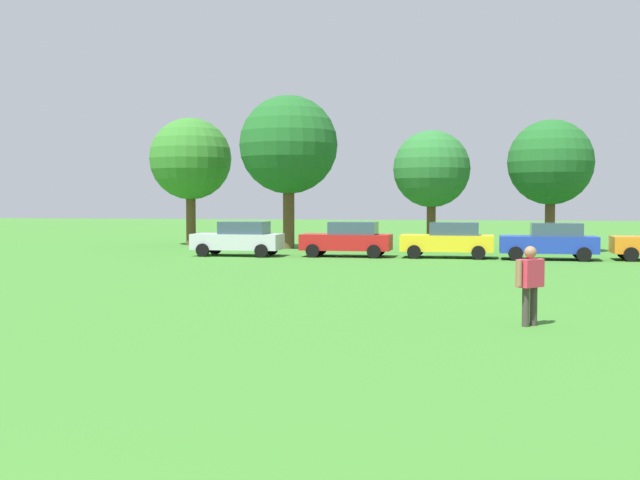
# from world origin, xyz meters

# --- Properties ---
(ground_plane) EXTENTS (160.00, 160.00, 0.00)m
(ground_plane) POSITION_xyz_m (0.00, 30.00, 0.00)
(ground_plane) COLOR #387528
(adult_bystander) EXTENTS (0.61, 0.63, 1.71)m
(adult_bystander) POSITION_xyz_m (5.70, 14.40, 1.02)
(adult_bystander) COLOR #3F3833
(adult_bystander) RESTS_ON ground
(parked_car_silver_0) EXTENTS (4.30, 2.02, 1.68)m
(parked_car_silver_0) POSITION_xyz_m (-6.94, 34.04, 0.86)
(parked_car_silver_0) COLOR silver
(parked_car_silver_0) RESTS_ON ground
(parked_car_red_1) EXTENTS (4.30, 2.02, 1.68)m
(parked_car_red_1) POSITION_xyz_m (-1.67, 34.61, 0.86)
(parked_car_red_1) COLOR red
(parked_car_red_1) RESTS_ON ground
(parked_car_yellow_2) EXTENTS (4.30, 2.02, 1.68)m
(parked_car_yellow_2) POSITION_xyz_m (3.12, 34.74, 0.86)
(parked_car_yellow_2) COLOR yellow
(parked_car_yellow_2) RESTS_ON ground
(parked_car_blue_3) EXTENTS (4.30, 2.02, 1.68)m
(parked_car_blue_3) POSITION_xyz_m (7.69, 34.44, 0.86)
(parked_car_blue_3) COLOR #1E38AD
(parked_car_blue_3) RESTS_ON ground
(tree_far_left) EXTENTS (4.95, 4.95, 7.71)m
(tree_far_left) POSITION_xyz_m (-12.74, 42.74, 5.21)
(tree_far_left) COLOR brown
(tree_far_left) RESTS_ON ground
(tree_left) EXTENTS (5.51, 5.51, 8.59)m
(tree_left) POSITION_xyz_m (-6.04, 40.44, 5.80)
(tree_left) COLOR brown
(tree_left) RESTS_ON ground
(tree_right) EXTENTS (4.18, 4.18, 6.51)m
(tree_right) POSITION_xyz_m (1.91, 40.61, 4.40)
(tree_right) COLOR brown
(tree_right) RESTS_ON ground
(tree_far_right) EXTENTS (4.44, 4.44, 6.92)m
(tree_far_right) POSITION_xyz_m (8.10, 40.07, 4.67)
(tree_far_right) COLOR brown
(tree_far_right) RESTS_ON ground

